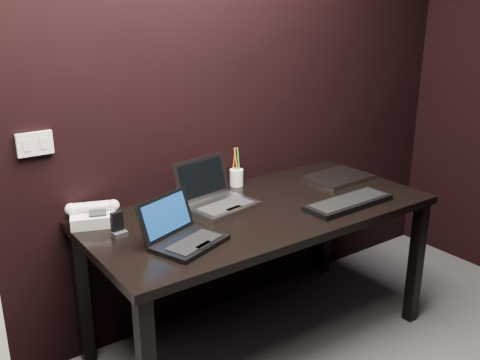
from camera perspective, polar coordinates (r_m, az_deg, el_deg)
wall_back at (r=2.63m, az=-8.36°, el=9.68°), size 4.00×0.00×4.00m
wall_switch at (r=2.44m, az=-21.04°, el=3.62°), size 0.15×0.02×0.10m
desk at (r=2.64m, az=2.16°, el=-4.58°), size 1.70×0.80×0.74m
netbook at (r=2.24m, az=-6.10°, el=-5.84°), size 0.36×0.35×0.19m
silver_laptop at (r=2.61m, az=-2.53°, el=-1.96°), size 0.37×0.34×0.22m
ext_keyboard at (r=2.69m, az=11.52°, el=-2.36°), size 0.48×0.18×0.03m
closed_laptop at (r=3.06m, az=10.45°, el=0.26°), size 0.36×0.27×0.02m
desk_phone at (r=2.50m, az=-15.39°, el=-3.57°), size 0.25×0.24×0.12m
mobile_phone at (r=2.35m, az=-12.90°, el=-4.92°), size 0.07×0.06×0.11m
pen_cup at (r=2.91m, az=-0.38°, el=0.35°), size 0.09×0.09×0.21m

